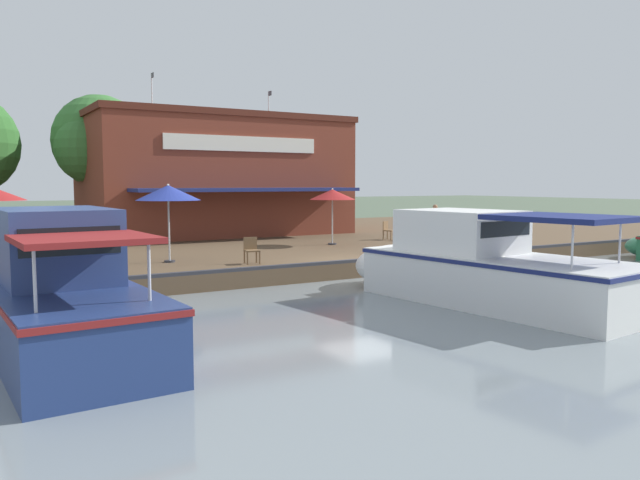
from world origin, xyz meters
TOP-DOWN VIEW (x-y plane):
  - ground_plane at (0.00, 0.00)m, footprint 220.00×220.00m
  - quay_deck at (-11.00, 0.00)m, footprint 22.00×56.00m
  - quay_edge_fender at (-0.10, 0.00)m, footprint 0.20×50.40m
  - waterfront_restaurant at (-13.95, 0.26)m, footprint 9.31×12.88m
  - patio_umbrella_near_quay_edge at (-5.54, 2.25)m, footprint 1.93×1.93m
  - patio_umbrella_back_row at (-3.21, -5.47)m, footprint 2.09×2.09m
  - cafe_chair_facing_river at (-6.23, 5.70)m, footprint 0.58×0.58m
  - cafe_chair_under_first_umbrella at (-1.52, -3.31)m, footprint 0.51×0.51m
  - cafe_chair_mid_patio at (-2.00, 5.18)m, footprint 0.57×0.57m
  - person_near_entrance at (-5.15, 7.58)m, footprint 0.46×0.46m
  - motorboat_far_downstream at (4.72, 0.28)m, footprint 8.82×3.70m
  - motorboat_distant_upstream at (4.54, -9.91)m, footprint 6.73×2.68m
  - tree_downstream_bank at (-15.92, -5.17)m, footprint 4.86×4.63m

SIDE VIEW (x-z plane):
  - ground_plane at x=0.00m, z-range 0.00..0.00m
  - quay_deck at x=-11.00m, z-range 0.00..0.60m
  - quay_edge_fender at x=-0.10m, z-range 0.60..0.70m
  - motorboat_far_downstream at x=4.72m, z-range -0.22..2.16m
  - motorboat_distant_upstream at x=4.54m, z-range -0.26..2.37m
  - cafe_chair_facing_river at x=-6.23m, z-range 0.65..1.50m
  - cafe_chair_under_first_umbrella at x=-1.52m, z-range 0.65..1.50m
  - cafe_chair_mid_patio at x=-2.00m, z-range 0.65..1.50m
  - person_near_entrance at x=-5.15m, z-range 0.80..2.42m
  - patio_umbrella_near_quay_edge at x=-5.54m, z-range 1.53..3.90m
  - patio_umbrella_back_row at x=-3.21m, z-range 1.59..4.16m
  - waterfront_restaurant at x=-13.95m, z-range -0.37..7.59m
  - tree_downstream_bank at x=-15.92m, z-range 1.67..8.70m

